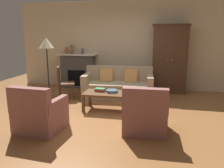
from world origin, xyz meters
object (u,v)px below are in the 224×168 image
(fruit_bowl, at_px, (112,91))
(armchair_near_right, at_px, (145,115))
(armchair_near_left, at_px, (39,115))
(mantel_vase_slate, at_px, (83,51))
(couch, at_px, (118,87))
(dog, at_px, (27,100))
(side_chair_wooden, at_px, (63,81))
(coffee_table, at_px, (107,95))
(floor_lamp, at_px, (46,47))
(mantel_vase_bronze, at_px, (72,49))
(armoire, at_px, (170,59))
(mantel_vase_terracotta, at_px, (67,51))
(book_stack, at_px, (100,90))
(fireplace, at_px, (78,70))

(fruit_bowl, distance_m, armchair_near_right, 1.40)
(armchair_near_left, bearing_deg, mantel_vase_slate, 95.68)
(couch, relative_size, mantel_vase_slate, 10.82)
(armchair_near_right, bearing_deg, dog, 167.02)
(fruit_bowl, distance_m, side_chair_wooden, 1.63)
(dog, bearing_deg, couch, 39.07)
(armchair_near_left, bearing_deg, coffee_table, 56.24)
(floor_lamp, bearing_deg, mantel_vase_bronze, 92.93)
(armoire, bearing_deg, fruit_bowl, -124.28)
(side_chair_wooden, bearing_deg, armchair_near_right, -36.75)
(mantel_vase_slate, xyz_separation_m, armchair_near_left, (0.35, -3.54, -0.90))
(couch, relative_size, mantel_vase_terracotta, 9.33)
(couch, bearing_deg, book_stack, -104.02)
(armchair_near_right, distance_m, floor_lamp, 3.02)
(mantel_vase_bronze, xyz_separation_m, armchair_near_right, (2.61, -3.18, -0.95))
(mantel_vase_terracotta, relative_size, mantel_vase_bronze, 0.73)
(fireplace, xyz_separation_m, armoire, (2.95, -0.08, 0.46))
(coffee_table, bearing_deg, side_chair_wooden, 154.13)
(couch, relative_size, coffee_table, 1.79)
(coffee_table, height_order, side_chair_wooden, side_chair_wooden)
(dog, bearing_deg, mantel_vase_terracotta, 90.91)
(book_stack, xyz_separation_m, dog, (-1.63, -0.51, -0.21))
(mantel_vase_terracotta, relative_size, floor_lamp, 0.13)
(armoire, relative_size, fruit_bowl, 7.54)
(book_stack, height_order, armchair_near_left, armchair_near_left)
(coffee_table, distance_m, mantel_vase_slate, 2.62)
(armoire, height_order, mantel_vase_terracotta, armoire)
(coffee_table, relative_size, mantel_vase_bronze, 3.79)
(fireplace, xyz_separation_m, book_stack, (1.29, -2.05, -0.11))
(fireplace, height_order, fruit_bowl, fireplace)
(fireplace, relative_size, armchair_near_right, 1.43)
(couch, height_order, mantel_vase_slate, mantel_vase_slate)
(fruit_bowl, xyz_separation_m, mantel_vase_slate, (-1.40, 2.07, 0.76))
(mantel_vase_terracotta, distance_m, side_chair_wooden, 1.66)
(fruit_bowl, height_order, book_stack, book_stack)
(mantel_vase_slate, distance_m, floor_lamp, 1.97)
(armoire, bearing_deg, side_chair_wooden, -154.49)
(coffee_table, bearing_deg, book_stack, 157.50)
(book_stack, distance_m, mantel_vase_bronze, 2.63)
(fireplace, xyz_separation_m, armchair_near_left, (0.53, -3.55, -0.25))
(coffee_table, bearing_deg, armchair_near_right, -48.67)
(armchair_near_left, bearing_deg, armoire, 55.18)
(mantel_vase_slate, bearing_deg, mantel_vase_terracotta, 180.00)
(fireplace, relative_size, armoire, 0.62)
(fireplace, height_order, book_stack, fireplace)
(mantel_vase_slate, bearing_deg, fruit_bowl, -55.80)
(armchair_near_right, height_order, side_chair_wooden, side_chair_wooden)
(fireplace, height_order, floor_lamp, floor_lamp)
(book_stack, relative_size, side_chair_wooden, 0.28)
(mantel_vase_slate, bearing_deg, book_stack, -61.33)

